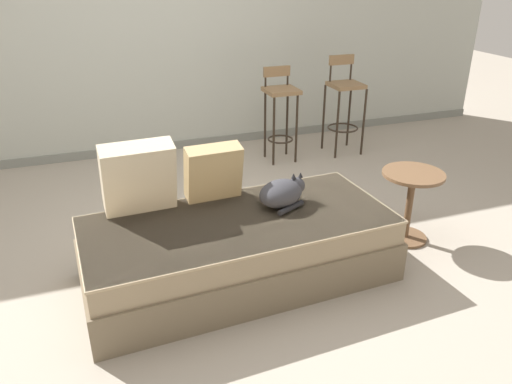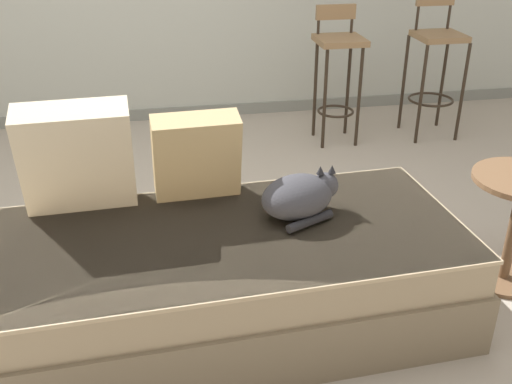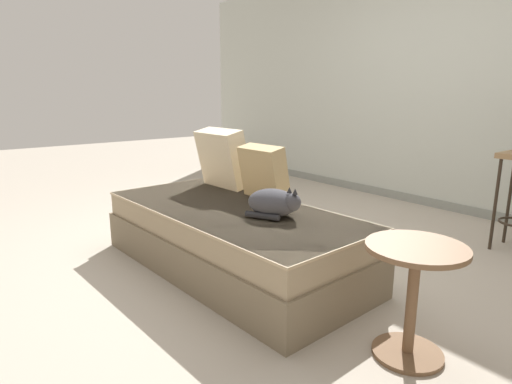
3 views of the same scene
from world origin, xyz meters
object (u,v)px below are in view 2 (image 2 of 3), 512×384
object	(u,v)px
bar_stool_near_window	(338,60)
throw_pillow_middle	(196,156)
throw_pillow_corner	(77,157)
bar_stool_by_doorway	(435,57)
couch	(224,278)
cat	(300,196)

from	to	relation	value
bar_stool_near_window	throw_pillow_middle	bearing A→B (deg)	-125.47
throw_pillow_corner	bar_stool_by_doorway	xyz separation A→B (m)	(2.34, 1.61, -0.09)
couch	throw_pillow_middle	xyz separation A→B (m)	(-0.07, 0.34, 0.41)
throw_pillow_middle	couch	bearing A→B (deg)	-79.03
couch	cat	distance (m)	0.46
throw_pillow_corner	throw_pillow_middle	distance (m)	0.49
couch	throw_pillow_middle	distance (m)	0.53
couch	throw_pillow_corner	distance (m)	0.78
bar_stool_by_doorway	throw_pillow_corner	bearing A→B (deg)	-145.53
throw_pillow_corner	cat	xyz separation A→B (m)	(0.89, -0.22, -0.15)
throw_pillow_corner	throw_pillow_middle	size ratio (longest dim) A/B	1.22
couch	bar_stool_by_doorway	xyz separation A→B (m)	(1.78, 1.92, 0.36)
bar_stool_by_doorway	bar_stool_near_window	bearing A→B (deg)	179.96
throw_pillow_corner	bar_stool_by_doorway	distance (m)	2.84
throw_pillow_middle	cat	xyz separation A→B (m)	(0.40, -0.24, -0.11)
throw_pillow_corner	throw_pillow_middle	bearing A→B (deg)	2.82
cat	bar_stool_by_doorway	xyz separation A→B (m)	(1.45, 1.82, 0.06)
cat	bar_stool_near_window	size ratio (longest dim) A/B	0.42
throw_pillow_corner	bar_stool_near_window	world-z (taller)	bar_stool_near_window
bar_stool_near_window	bar_stool_by_doorway	size ratio (longest dim) A/B	0.93
couch	cat	bearing A→B (deg)	16.48
bar_stool_by_doorway	couch	bearing A→B (deg)	-132.90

